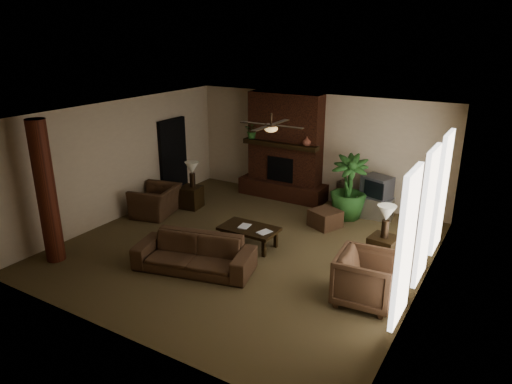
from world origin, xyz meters
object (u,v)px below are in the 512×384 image
Objects in this scene: lamp_right at (386,215)px; log_column at (46,193)px; sofa at (194,248)px; side_table_right at (383,250)px; tv_stand at (375,207)px; lamp_left at (192,170)px; armchair_left at (156,196)px; coffee_table at (249,230)px; floor_vase at (343,192)px; floor_plant at (348,201)px; ottoman at (325,218)px; armchair_right at (366,276)px; side_table_left at (191,197)px.

log_column is at bearing -150.71° from lamp_right.
sofa is 4.07× the size of side_table_right.
lamp_left is at bearing -162.61° from tv_stand.
sofa is at bearing 41.75° from armchair_left.
lamp_right is (5.06, -0.55, 0.00)m from lamp_left.
log_column is 2.33× the size of coffee_table.
sofa reaches higher than tv_stand.
sofa is 4.64m from floor_vase.
floor_plant is (-0.57, -0.38, 0.18)m from tv_stand.
lamp_left reaches higher than side_table_right.
floor_plant is (0.24, 0.79, 0.23)m from ottoman.
armchair_right is at bearing 15.80° from log_column.
coffee_table is 1.85× the size of lamp_left.
floor_vase is 3.86m from side_table_left.
tv_stand is at bearing 48.72° from log_column.
log_column is at bearing -98.01° from side_table_left.
armchair_right is 3.19m from ottoman.
floor_vase is at bearing 60.47° from sofa.
coffee_table reaches higher than ottoman.
floor_vase reaches higher than side_table_left.
log_column is 2.55× the size of armchair_left.
tv_stand is at bearing 55.52° from ottoman.
armchair_right is (5.75, 1.63, -0.92)m from log_column.
armchair_right is 1.48× the size of lamp_right.
armchair_right is 0.80× the size of coffee_table.
lamp_left is (0.55, 3.69, -0.40)m from log_column.
side_table_right is (5.05, -0.54, -0.73)m from lamp_left.
tv_stand is 4.60m from lamp_left.
armchair_right is at bearing -55.41° from ottoman.
armchair_left is (-2.52, 1.72, 0.04)m from sofa.
coffee_table is 2.81m from lamp_left.
lamp_left reaches higher than floor_vase.
log_column is 1.25× the size of sofa.
log_column is 6.05m from armchair_right.
log_column is at bearing -140.59° from coffee_table.
lamp_right reaches higher than armchair_left.
coffee_table is 1.56× the size of floor_vase.
lamp_right is at bearing 0.68° from armchair_right.
armchair_left is 4.66m from floor_plant.
log_column is at bearing -171.33° from sofa.
tv_stand is (2.14, 4.33, -0.19)m from sofa.
log_column reaches higher than armchair_left.
sofa is 3.67m from lamp_right.
lamp_right is at bearing 20.72° from sofa.
side_table_right is at bearing 20.96° from sofa.
lamp_right is (1.42, -1.89, 0.57)m from floor_plant.
log_column is at bearing -124.88° from floor_vase.
floor_plant reaches higher than coffee_table.
side_table_left is (0.42, 0.83, -0.20)m from armchair_left.
side_table_left is at bearing 174.42° from lamp_right.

